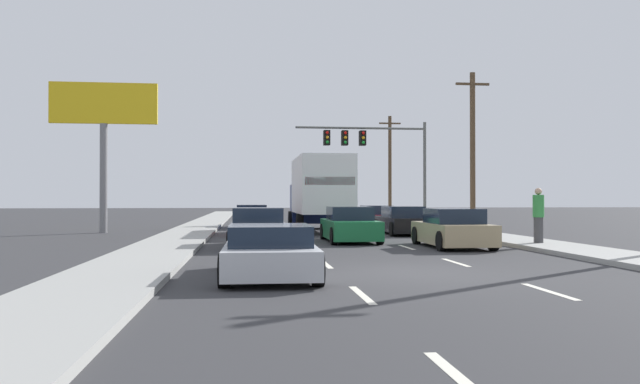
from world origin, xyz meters
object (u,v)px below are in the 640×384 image
at_px(car_blue, 251,217).
at_px(roadside_billboard, 104,122).
at_px(car_red, 255,223).
at_px(car_maroon, 376,217).
at_px(box_truck, 320,190).
at_px(car_gray, 258,230).
at_px(car_black, 402,221).
at_px(traffic_signal_mast, 366,145).
at_px(car_green, 350,226).
at_px(utility_pole_far, 390,166).
at_px(car_silver, 270,253).
at_px(utility_pole_mid, 473,149).
at_px(pedestrian_near_corner, 538,215).
at_px(car_tan, 453,230).

xyz_separation_m(car_blue, roadside_billboard, (-7.13, -4.15, 4.76)).
distance_m(car_red, car_maroon, 9.24).
xyz_separation_m(box_truck, car_maroon, (3.71, 3.90, -1.51)).
bearing_deg(car_gray, car_blue, 90.69).
distance_m(car_gray, car_maroon, 15.12).
height_order(car_maroon, car_black, car_black).
relative_size(car_red, traffic_signal_mast, 0.51).
xyz_separation_m(car_green, utility_pole_far, (7.76, 26.50, 3.77)).
distance_m(box_truck, car_black, 4.67).
xyz_separation_m(car_gray, car_black, (6.79, 6.94, -0.00)).
height_order(car_gray, traffic_signal_mast, traffic_signal_mast).
bearing_deg(car_maroon, car_silver, -107.55).
relative_size(car_gray, traffic_signal_mast, 0.52).
bearing_deg(car_gray, utility_pole_mid, 41.21).
bearing_deg(box_truck, car_red, -146.40).
relative_size(car_silver, traffic_signal_mast, 0.48).
distance_m(car_green, traffic_signal_mast, 16.69).
bearing_deg(utility_pole_mid, car_green, -135.40).
distance_m(car_gray, utility_pole_far, 31.12).
distance_m(box_truck, utility_pole_mid, 8.42).
height_order(utility_pole_mid, utility_pole_far, utility_pole_far).
height_order(car_blue, car_maroon, car_blue).
relative_size(car_maroon, utility_pole_mid, 0.49).
bearing_deg(traffic_signal_mast, car_blue, -150.87).
distance_m(car_green, car_black, 5.70).
height_order(traffic_signal_mast, roadside_billboard, roadside_billboard).
bearing_deg(traffic_signal_mast, roadside_billboard, -150.33).
distance_m(car_black, roadside_billboard, 15.11).
distance_m(car_red, car_gray, 7.37).
bearing_deg(box_truck, pedestrian_near_corner, -58.52).
relative_size(car_maroon, traffic_signal_mast, 0.47).
relative_size(car_maroon, roadside_billboard, 0.56).
relative_size(car_blue, box_truck, 0.55).
distance_m(traffic_signal_mast, utility_pole_mid, 9.02).
bearing_deg(car_silver, box_truck, 80.04).
distance_m(box_truck, pedestrian_near_corner, 12.29).
bearing_deg(box_truck, car_silver, -99.96).
distance_m(car_blue, traffic_signal_mast, 9.57).
bearing_deg(car_green, box_truck, 92.60).
relative_size(car_gray, car_green, 1.06).
height_order(car_gray, box_truck, box_truck).
xyz_separation_m(box_truck, car_tan, (3.38, -10.32, -1.49)).
xyz_separation_m(car_gray, car_green, (3.55, 2.25, 0.01)).
distance_m(box_truck, utility_pole_far, 20.97).
xyz_separation_m(car_red, car_tan, (6.64, -8.15, 0.06)).
height_order(car_maroon, roadside_billboard, roadside_billboard).
xyz_separation_m(car_red, car_black, (6.84, -0.43, 0.05)).
height_order(roadside_billboard, pedestrian_near_corner, roadside_billboard).
distance_m(car_tan, roadside_billboard, 18.01).
relative_size(car_gray, roadside_billboard, 0.61).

